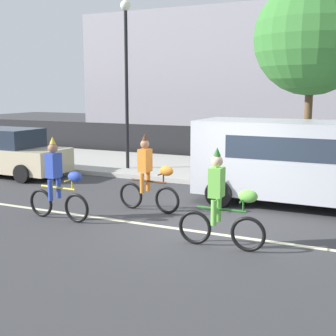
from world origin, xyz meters
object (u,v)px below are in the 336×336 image
at_px(parade_cyclist_lime, 222,205).
at_px(street_lamp_post, 126,60).
at_px(parked_car_beige, 10,153).
at_px(parked_van_silver, 299,157).
at_px(parade_cyclist_orange, 149,178).
at_px(parade_cyclist_cobalt, 58,184).

height_order(parade_cyclist_lime, street_lamp_post, street_lamp_post).
bearing_deg(parked_car_beige, parade_cyclist_lime, -23.81).
relative_size(parade_cyclist_lime, parked_car_beige, 0.47).
xyz_separation_m(parked_van_silver, parked_car_beige, (-9.83, 0.08, -0.50)).
distance_m(parked_van_silver, street_lamp_post, 7.44).
height_order(parade_cyclist_orange, parked_van_silver, parked_van_silver).
relative_size(parade_cyclist_orange, parked_van_silver, 0.38).
bearing_deg(street_lamp_post, parked_van_silver, -20.55).
relative_size(parade_cyclist_lime, street_lamp_post, 0.33).
relative_size(parade_cyclist_cobalt, parade_cyclist_lime, 1.00).
relative_size(parade_cyclist_cobalt, parked_van_silver, 0.38).
distance_m(parade_cyclist_orange, parked_van_silver, 3.86).
height_order(parked_car_beige, street_lamp_post, street_lamp_post).
bearing_deg(street_lamp_post, parade_cyclist_cobalt, -73.81).
height_order(parade_cyclist_cobalt, parade_cyclist_lime, same).
height_order(parade_cyclist_lime, parked_car_beige, parade_cyclist_lime).
xyz_separation_m(parade_cyclist_cobalt, parade_cyclist_lime, (4.03, -0.24, 0.00)).
distance_m(parade_cyclist_cobalt, parade_cyclist_lime, 4.04).
relative_size(parade_cyclist_orange, parade_cyclist_lime, 1.00).
xyz_separation_m(parade_cyclist_cobalt, parked_van_silver, (4.70, 3.71, 0.44)).
distance_m(parade_cyclist_cobalt, street_lamp_post, 7.13).
relative_size(parade_cyclist_cobalt, parade_cyclist_orange, 1.00).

